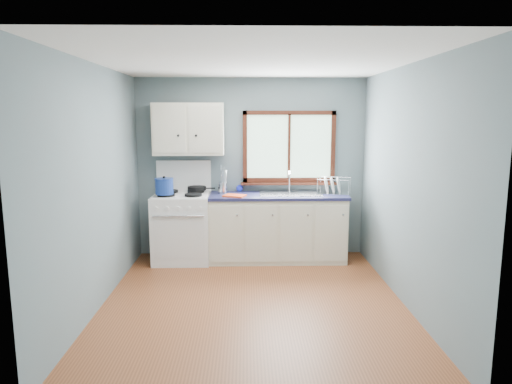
{
  "coord_description": "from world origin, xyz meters",
  "views": [
    {
      "loc": [
        -0.07,
        -4.64,
        1.96
      ],
      "look_at": [
        0.05,
        0.9,
        1.05
      ],
      "focal_mm": 32.0,
      "sensor_mm": 36.0,
      "label": 1
    }
  ],
  "objects_px": {
    "gas_range": "(182,225)",
    "base_cabinets": "(277,231)",
    "stockpot": "(164,186)",
    "dish_rack": "(333,189)",
    "skillet": "(197,188)",
    "utensil_crock": "(222,187)",
    "sink": "(290,199)",
    "thermos": "(224,182)"
  },
  "relations": [
    {
      "from": "gas_range",
      "to": "sink",
      "type": "relative_size",
      "value": 1.62
    },
    {
      "from": "thermos",
      "to": "dish_rack",
      "type": "distance_m",
      "value": 1.51
    },
    {
      "from": "skillet",
      "to": "stockpot",
      "type": "distance_m",
      "value": 0.51
    },
    {
      "from": "gas_range",
      "to": "utensil_crock",
      "type": "xyz_separation_m",
      "value": [
        0.55,
        0.12,
        0.51
      ]
    },
    {
      "from": "stockpot",
      "to": "thermos",
      "type": "distance_m",
      "value": 0.84
    },
    {
      "from": "utensil_crock",
      "to": "dish_rack",
      "type": "relative_size",
      "value": 0.75
    },
    {
      "from": "utensil_crock",
      "to": "thermos",
      "type": "bearing_deg",
      "value": 63.06
    },
    {
      "from": "sink",
      "to": "utensil_crock",
      "type": "height_order",
      "value": "utensil_crock"
    },
    {
      "from": "gas_range",
      "to": "base_cabinets",
      "type": "bearing_deg",
      "value": 0.82
    },
    {
      "from": "gas_range",
      "to": "utensil_crock",
      "type": "height_order",
      "value": "gas_range"
    },
    {
      "from": "sink",
      "to": "stockpot",
      "type": "bearing_deg",
      "value": -173.68
    },
    {
      "from": "stockpot",
      "to": "utensil_crock",
      "type": "height_order",
      "value": "utensil_crock"
    },
    {
      "from": "base_cabinets",
      "to": "utensil_crock",
      "type": "xyz_separation_m",
      "value": [
        -0.75,
        0.1,
        0.59
      ]
    },
    {
      "from": "skillet",
      "to": "utensil_crock",
      "type": "bearing_deg",
      "value": -5.23
    },
    {
      "from": "base_cabinets",
      "to": "sink",
      "type": "bearing_deg",
      "value": -0.13
    },
    {
      "from": "skillet",
      "to": "dish_rack",
      "type": "relative_size",
      "value": 0.74
    },
    {
      "from": "stockpot",
      "to": "dish_rack",
      "type": "relative_size",
      "value": 0.59
    },
    {
      "from": "skillet",
      "to": "utensil_crock",
      "type": "distance_m",
      "value": 0.36
    },
    {
      "from": "stockpot",
      "to": "thermos",
      "type": "bearing_deg",
      "value": 23.53
    },
    {
      "from": "utensil_crock",
      "to": "dish_rack",
      "type": "bearing_deg",
      "value": -2.15
    },
    {
      "from": "stockpot",
      "to": "dish_rack",
      "type": "xyz_separation_m",
      "value": [
        2.28,
        0.23,
        -0.09
      ]
    },
    {
      "from": "utensil_crock",
      "to": "thermos",
      "type": "height_order",
      "value": "utensil_crock"
    },
    {
      "from": "stockpot",
      "to": "dish_rack",
      "type": "height_order",
      "value": "stockpot"
    },
    {
      "from": "gas_range",
      "to": "skillet",
      "type": "xyz_separation_m",
      "value": [
        0.2,
        0.15,
        0.49
      ]
    },
    {
      "from": "utensil_crock",
      "to": "thermos",
      "type": "relative_size",
      "value": 1.25
    },
    {
      "from": "sink",
      "to": "stockpot",
      "type": "relative_size",
      "value": 2.73
    },
    {
      "from": "base_cabinets",
      "to": "dish_rack",
      "type": "height_order",
      "value": "dish_rack"
    },
    {
      "from": "sink",
      "to": "utensil_crock",
      "type": "relative_size",
      "value": 2.15
    },
    {
      "from": "sink",
      "to": "dish_rack",
      "type": "distance_m",
      "value": 0.61
    },
    {
      "from": "base_cabinets",
      "to": "skillet",
      "type": "xyz_separation_m",
      "value": [
        -1.11,
        0.13,
        0.58
      ]
    },
    {
      "from": "utensil_crock",
      "to": "dish_rack",
      "type": "xyz_separation_m",
      "value": [
        1.53,
        -0.06,
        -0.02
      ]
    },
    {
      "from": "stockpot",
      "to": "thermos",
      "type": "height_order",
      "value": "thermos"
    },
    {
      "from": "sink",
      "to": "thermos",
      "type": "distance_m",
      "value": 0.95
    },
    {
      "from": "gas_range",
      "to": "dish_rack",
      "type": "xyz_separation_m",
      "value": [
        2.08,
        0.06,
        0.49
      ]
    },
    {
      "from": "stockpot",
      "to": "utensil_crock",
      "type": "bearing_deg",
      "value": 21.02
    },
    {
      "from": "gas_range",
      "to": "dish_rack",
      "type": "height_order",
      "value": "gas_range"
    },
    {
      "from": "gas_range",
      "to": "thermos",
      "type": "height_order",
      "value": "gas_range"
    },
    {
      "from": "stockpot",
      "to": "skillet",
      "type": "bearing_deg",
      "value": 38.99
    },
    {
      "from": "utensil_crock",
      "to": "dish_rack",
      "type": "height_order",
      "value": "utensil_crock"
    },
    {
      "from": "base_cabinets",
      "to": "stockpot",
      "type": "xyz_separation_m",
      "value": [
        -1.5,
        -0.19,
        0.66
      ]
    },
    {
      "from": "gas_range",
      "to": "stockpot",
      "type": "bearing_deg",
      "value": -139.59
    },
    {
      "from": "gas_range",
      "to": "thermos",
      "type": "xyz_separation_m",
      "value": [
        0.58,
        0.17,
        0.58
      ]
    }
  ]
}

